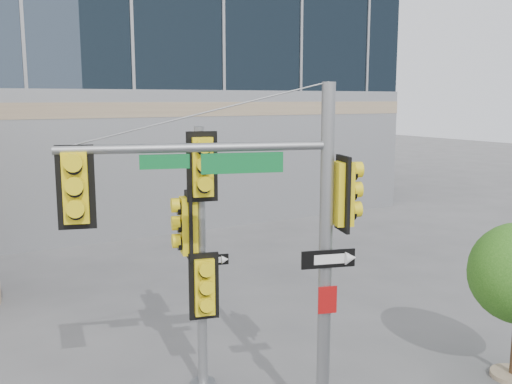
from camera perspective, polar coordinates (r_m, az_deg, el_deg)
main_signal_pole at (r=8.96m, az=0.61°, el=-3.47°), size 4.43×1.74×5.89m
secondary_signal_pole at (r=10.74m, az=-5.71°, el=-4.84°), size 0.89×0.79×5.14m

